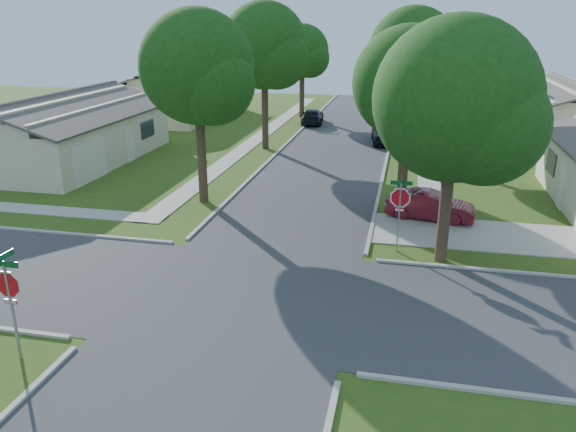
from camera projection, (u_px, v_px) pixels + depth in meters
The scene contains 20 objects.
ground at pixel (244, 295), 18.13m from camera, with size 100.00×100.00×0.00m, color #335216.
road_ns at pixel (244, 295), 18.12m from camera, with size 7.00×100.00×0.02m, color #333335.
sidewalk_ne at pixel (426, 140), 40.84m from camera, with size 1.20×40.00×0.04m, color #9E9B91.
sidewalk_nw at pixel (264, 133), 43.29m from camera, with size 1.20×40.00×0.04m, color #9E9B91.
driveway at pixel (477, 235), 23.07m from camera, with size 8.80×3.60×0.05m, color #9E9B91.
stop_sign_sw at pixel (8, 289), 14.06m from camera, with size 1.05×0.80×2.98m.
stop_sign_ne at pixel (400, 201), 20.83m from camera, with size 1.05×0.80×2.98m.
tree_e_near at pixel (410, 88), 23.58m from camera, with size 4.97×4.80×8.28m.
tree_e_mid at pixel (413, 56), 34.42m from camera, with size 5.59×5.40×9.21m.
tree_e_far at pixel (414, 49), 46.49m from camera, with size 5.17×5.00×8.72m.
tree_w_near at pixel (199, 73), 25.31m from camera, with size 5.38×5.20×8.97m.
tree_w_mid at pixel (265, 50), 36.23m from camera, with size 5.80×5.60×9.56m.
tree_w_far at pixel (303, 54), 48.53m from camera, with size 4.76×4.60×8.04m.
tree_ne_corner at pixel (457, 108), 18.85m from camera, with size 5.80×5.60×8.66m.
house_ne_far at pixel (566, 118), 41.11m from camera, with size 8.42×13.60×4.23m.
house_nw_near at pixel (64, 137), 34.64m from camera, with size 8.42×13.60×4.23m.
house_nw_far at pixel (174, 100), 50.30m from camera, with size 8.42×13.60×4.23m.
car_driveway at pixel (430, 206), 24.72m from camera, with size 1.33×3.82×1.26m, color #5C131E.
car_curb_east at pixel (386, 132), 39.92m from camera, with size 1.88×4.67×1.59m, color black.
car_curb_west at pixel (312, 116), 47.14m from camera, with size 1.73×4.26×1.24m, color black.
Camera 1 is at (4.85, -15.55, 8.46)m, focal length 35.00 mm.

